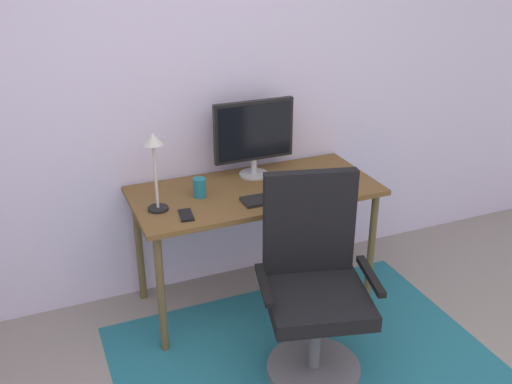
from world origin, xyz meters
TOP-DOWN VIEW (x-y plane):
  - wall_back at (0.00, 2.20)m, footprint 6.00×0.10m
  - area_rug at (0.42, 1.14)m, footprint 1.98×1.43m
  - desk at (0.41, 1.80)m, footprint 1.43×0.66m
  - monitor at (0.47, 1.99)m, footprint 0.50×0.18m
  - keyboard at (0.48, 1.63)m, footprint 0.43×0.13m
  - computer_mouse at (0.82, 1.61)m, footprint 0.06×0.10m
  - coffee_cup at (0.08, 1.82)m, footprint 0.07×0.07m
  - cell_phone at (-0.07, 1.61)m, footprint 0.09×0.15m
  - desk_lamp at (-0.18, 1.74)m, footprint 0.11×0.11m
  - office_chair at (0.44, 1.11)m, footprint 0.64×0.60m

SIDE VIEW (x-z plane):
  - area_rug at x=0.42m, z-range 0.00..0.01m
  - office_chair at x=0.44m, z-range -0.08..0.99m
  - desk at x=0.41m, z-range 0.30..1.05m
  - cell_phone at x=-0.07m, z-range 0.75..0.76m
  - keyboard at x=0.48m, z-range 0.75..0.77m
  - computer_mouse at x=0.82m, z-range 0.75..0.79m
  - coffee_cup at x=0.08m, z-range 0.75..0.86m
  - monitor at x=0.47m, z-range 0.79..1.26m
  - desk_lamp at x=-0.18m, z-range 0.85..1.28m
  - wall_back at x=0.00m, z-range 0.00..2.60m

